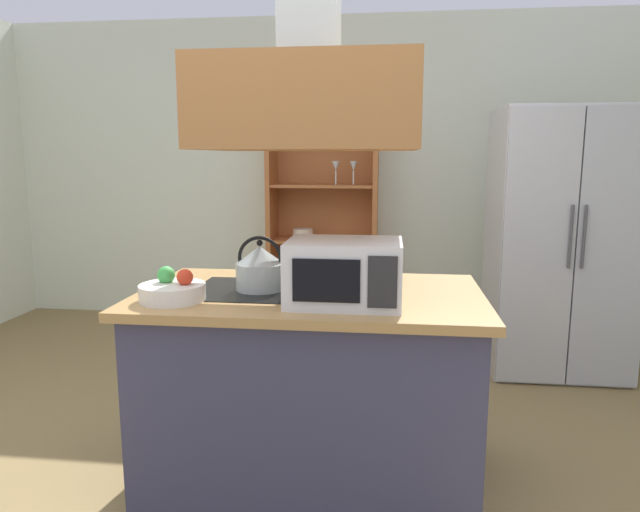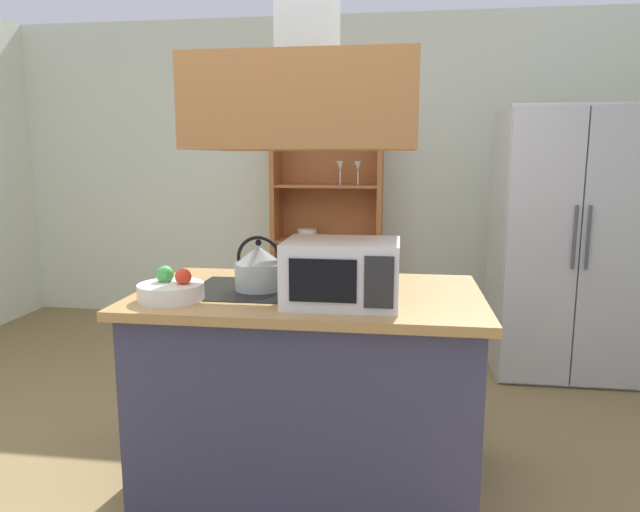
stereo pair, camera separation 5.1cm
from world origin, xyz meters
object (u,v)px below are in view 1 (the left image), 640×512
object	(u,v)px
dish_cabinet	(323,230)
fruit_bowl	(173,290)
kettle	(260,268)
cutting_board	(342,282)
microwave	(344,272)
refrigerator	(559,242)

from	to	relation	value
dish_cabinet	fruit_bowl	bearing A→B (deg)	-96.40
dish_cabinet	fruit_bowl	xyz separation A→B (m)	(-0.31, -2.77, 0.09)
kettle	fruit_bowl	size ratio (longest dim) A/B	0.89
cutting_board	microwave	world-z (taller)	microwave
dish_cabinet	kettle	world-z (taller)	dish_cabinet
kettle	dish_cabinet	bearing A→B (deg)	90.21
dish_cabinet	kettle	bearing A→B (deg)	-89.79
kettle	cutting_board	distance (m)	0.41
microwave	fruit_bowl	xyz separation A→B (m)	(-0.71, -0.04, -0.09)
cutting_board	microwave	size ratio (longest dim) A/B	0.74
cutting_board	kettle	bearing A→B (deg)	-154.16
kettle	microwave	size ratio (longest dim) A/B	0.53
refrigerator	cutting_board	distance (m)	2.01
fruit_bowl	refrigerator	bearing A→B (deg)	42.18
kettle	microwave	world-z (taller)	microwave
kettle	fruit_bowl	distance (m)	0.40
refrigerator	kettle	bearing A→B (deg)	-136.73
refrigerator	cutting_board	bearing A→B (deg)	-133.36
dish_cabinet	cutting_board	xyz separation A→B (m)	(0.36, -2.37, 0.06)
kettle	refrigerator	bearing A→B (deg)	43.27
cutting_board	microwave	bearing A→B (deg)	-84.17
refrigerator	microwave	distance (m)	2.27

